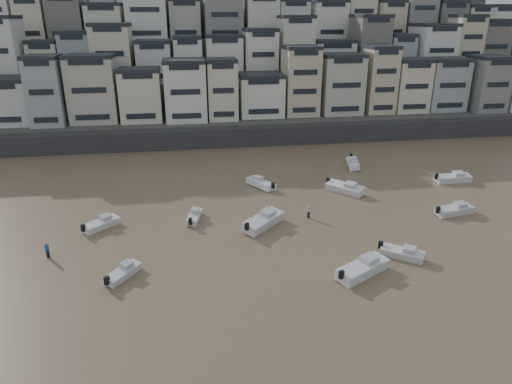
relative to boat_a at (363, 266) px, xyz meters
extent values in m
cube|color=#38383A|center=(-1.90, 48.09, 0.87)|extent=(140.00, 3.00, 3.50)
cube|color=#4C4C47|center=(3.10, 55.09, 1.12)|extent=(140.00, 14.00, 4.00)
cube|color=#4C4C47|center=(3.10, 67.09, 4.12)|extent=(140.00, 14.00, 10.00)
cube|color=#4C4C47|center=(3.10, 79.09, 8.12)|extent=(140.00, 14.00, 18.00)
cube|color=#4C4C47|center=(3.10, 91.09, 12.12)|extent=(140.00, 16.00, 26.00)
cube|color=#4C4C47|center=(3.10, 105.09, 15.12)|extent=(140.00, 18.00, 32.00)
camera|label=1|loc=(-16.07, -35.95, 22.43)|focal=32.00mm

